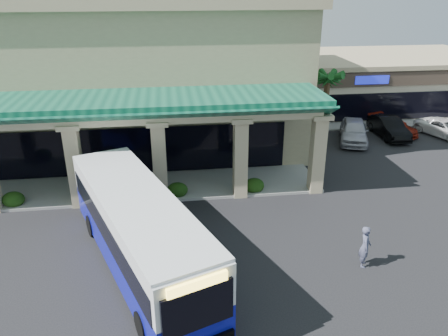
{
  "coord_description": "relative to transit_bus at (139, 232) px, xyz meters",
  "views": [
    {
      "loc": [
        -2.44,
        -17.25,
        11.48
      ],
      "look_at": [
        0.45,
        4.27,
        2.2
      ],
      "focal_mm": 35.0,
      "sensor_mm": 36.0,
      "label": 1
    }
  ],
  "objects": [
    {
      "name": "ground",
      "position": [
        3.91,
        1.0,
        -1.72
      ],
      "size": [
        110.0,
        110.0,
        0.0
      ],
      "primitive_type": "plane",
      "color": "black"
    },
    {
      "name": "main_building",
      "position": [
        -4.09,
        17.0,
        3.95
      ],
      "size": [
        30.8,
        14.8,
        11.35
      ],
      "primitive_type": null,
      "color": "tan",
      "rests_on": "ground"
    },
    {
      "name": "arcade",
      "position": [
        -4.09,
        7.8,
        1.13
      ],
      "size": [
        30.0,
        6.2,
        5.7
      ],
      "primitive_type": null,
      "color": "#0C4C39",
      "rests_on": "ground"
    },
    {
      "name": "strip_mall",
      "position": [
        21.91,
        25.0,
        0.73
      ],
      "size": [
        22.5,
        12.5,
        4.9
      ],
      "primitive_type": null,
      "color": "beige",
      "rests_on": "ground"
    },
    {
      "name": "palm_0",
      "position": [
        12.41,
        12.0,
        1.58
      ],
      "size": [
        2.4,
        2.4,
        6.6
      ],
      "primitive_type": null,
      "color": "#124618",
      "rests_on": "ground"
    },
    {
      "name": "palm_1",
      "position": [
        13.41,
        15.0,
        1.18
      ],
      "size": [
        2.4,
        2.4,
        5.8
      ],
      "primitive_type": null,
      "color": "#124618",
      "rests_on": "ground"
    },
    {
      "name": "broadleaf_tree",
      "position": [
        11.41,
        20.0,
        0.68
      ],
      "size": [
        2.6,
        2.6,
        4.81
      ],
      "primitive_type": null,
      "color": "black",
      "rests_on": "ground"
    },
    {
      "name": "transit_bus",
      "position": [
        0.0,
        0.0,
        0.0
      ],
      "size": [
        7.08,
        12.55,
        3.45
      ],
      "primitive_type": null,
      "rotation": [
        0.0,
        0.0,
        0.36
      ],
      "color": "#0E13A0",
      "rests_on": "ground"
    },
    {
      "name": "pedestrian",
      "position": [
        9.64,
        -1.22,
        -0.76
      ],
      "size": [
        0.68,
        0.82,
        1.93
      ],
      "primitive_type": "imported",
      "rotation": [
        0.0,
        0.0,
        1.22
      ],
      "color": "#464962",
      "rests_on": "ground"
    },
    {
      "name": "car_silver",
      "position": [
        15.72,
        14.31,
        -0.86
      ],
      "size": [
        3.72,
        5.47,
        1.73
      ],
      "primitive_type": "imported",
      "rotation": [
        0.0,
        0.0,
        -0.37
      ],
      "color": "#AEADB8",
      "rests_on": "ground"
    },
    {
      "name": "car_white",
      "position": [
        18.95,
        14.96,
        -0.93
      ],
      "size": [
        1.81,
        4.86,
        1.59
      ],
      "primitive_type": "imported",
      "rotation": [
        0.0,
        0.0,
        -0.03
      ],
      "color": "black",
      "rests_on": "ground"
    },
    {
      "name": "car_red",
      "position": [
        19.75,
        15.75,
        -1.08
      ],
      "size": [
        3.15,
        4.77,
        1.29
      ],
      "primitive_type": "imported",
      "rotation": [
        0.0,
        0.0,
        0.33
      ],
      "color": "maroon",
      "rests_on": "ground"
    },
    {
      "name": "car_gray",
      "position": [
        23.52,
        14.47,
        -1.05
      ],
      "size": [
        3.81,
        5.34,
        1.35
      ],
      "primitive_type": "imported",
      "rotation": [
        0.0,
        0.0,
        0.36
      ],
      "color": "white",
      "rests_on": "ground"
    }
  ]
}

